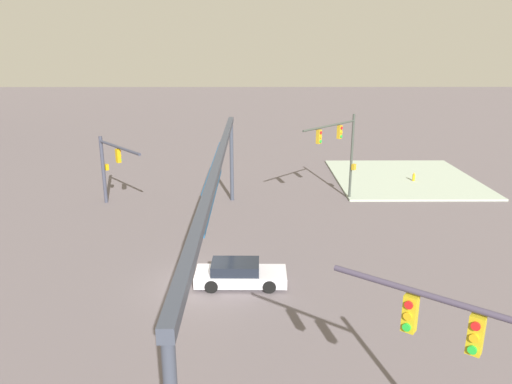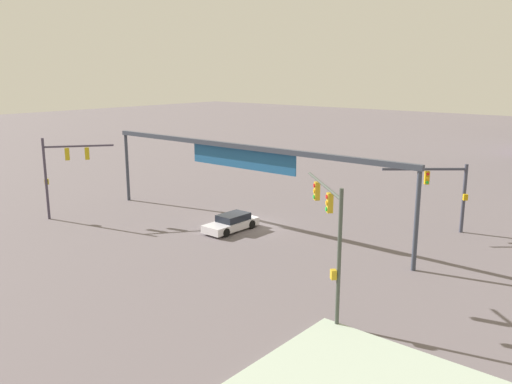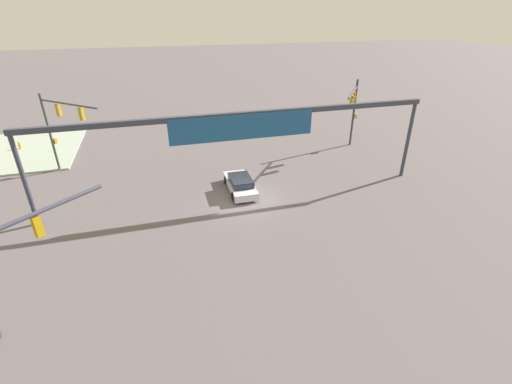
# 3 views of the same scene
# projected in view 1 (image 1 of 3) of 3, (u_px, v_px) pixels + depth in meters

# --- Properties ---
(ground_plane) EXTENTS (238.34, 238.34, 0.00)m
(ground_plane) POSITION_uv_depth(u_px,v_px,m) (204.00, 284.00, 23.83)
(ground_plane) COLOR #62595E
(sidewalk_corner) EXTENTS (12.98, 12.02, 0.15)m
(sidewalk_corner) POSITION_uv_depth(u_px,v_px,m) (404.00, 178.00, 42.65)
(sidewalk_corner) COLOR #A5B4A2
(sidewalk_corner) RESTS_ON ground
(traffic_signal_near_corner) EXTENTS (4.65, 4.58, 6.50)m
(traffic_signal_near_corner) POSITION_uv_depth(u_px,v_px,m) (341.00, 144.00, 34.66)
(traffic_signal_near_corner) COLOR #3B423B
(traffic_signal_near_corner) RESTS_ON ground
(traffic_signal_opposite_side) EXTENTS (4.99, 4.07, 5.02)m
(traffic_signal_opposite_side) POSITION_uv_depth(u_px,v_px,m) (110.00, 161.00, 34.30)
(traffic_signal_opposite_side) COLOR #373A49
(traffic_signal_opposite_side) RESTS_ON ground
(traffic_signal_cross_street) EXTENTS (3.63, 4.33, 6.42)m
(traffic_signal_cross_street) POSITION_uv_depth(u_px,v_px,m) (493.00, 376.00, 10.67)
(traffic_signal_cross_street) COLOR #3E3749
(traffic_signal_cross_street) RESTS_ON ground
(overhead_sign_gantry) EXTENTS (27.53, 0.43, 6.30)m
(overhead_sign_gantry) POSITION_uv_depth(u_px,v_px,m) (217.00, 178.00, 22.25)
(overhead_sign_gantry) COLOR #353B49
(overhead_sign_gantry) RESTS_ON ground
(sedan_car_approaching) EXTENTS (1.86, 4.46, 1.21)m
(sedan_car_approaching) POSITION_uv_depth(u_px,v_px,m) (239.00, 274.00, 23.61)
(sedan_car_approaching) COLOR silver
(sedan_car_approaching) RESTS_ON ground
(fire_hydrant_on_curb) EXTENTS (0.33, 0.22, 0.71)m
(fire_hydrant_on_curb) POSITION_uv_depth(u_px,v_px,m) (414.00, 177.00, 41.38)
(fire_hydrant_on_curb) COLOR gold
(fire_hydrant_on_curb) RESTS_ON sidewalk_corner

